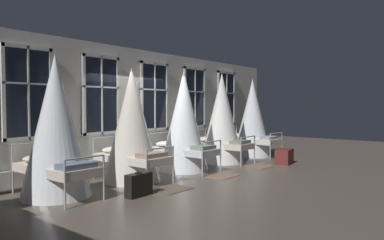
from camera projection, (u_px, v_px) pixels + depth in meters
The scene contains 13 objects.
ground at pixel (162, 176), 8.93m from camera, with size 25.57×25.57×0.00m, color brown.
back_wall_with_windows at pixel (127, 109), 9.67m from camera, with size 13.78×0.10×3.26m, color silver.
window_bank at pixel (130, 127), 9.61m from camera, with size 10.20×0.10×2.88m.
cot_second at pixel (56, 128), 6.86m from camera, with size 1.32×1.86×2.70m.
cot_third at pixel (132, 127), 8.27m from camera, with size 1.32×1.86×2.59m.
cot_fourth at pixel (184, 123), 9.65m from camera, with size 1.32×1.87×2.66m.
cot_fifth at pixel (222, 119), 11.05m from camera, with size 1.32×1.87×2.73m.
cot_sixth at pixel (252, 119), 12.49m from camera, with size 1.32×1.87×2.64m.
rug_third at pixel (173, 189), 7.48m from camera, with size 0.80×0.56×0.01m, color brown.
rug_fourth at pixel (223, 176), 8.90m from camera, with size 0.80×0.56×0.01m, color brown.
rug_fifth at pixel (259, 166), 10.31m from camera, with size 0.80×0.56×0.01m, color brown.
suitcase_dark at pixel (139, 185), 6.92m from camera, with size 0.57×0.23×0.47m.
travel_trunk at pixel (284, 156), 10.80m from camera, with size 0.64×0.40×0.44m, color #5B231E.
Camera 1 is at (-6.42, -6.17, 1.73)m, focal length 34.03 mm.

